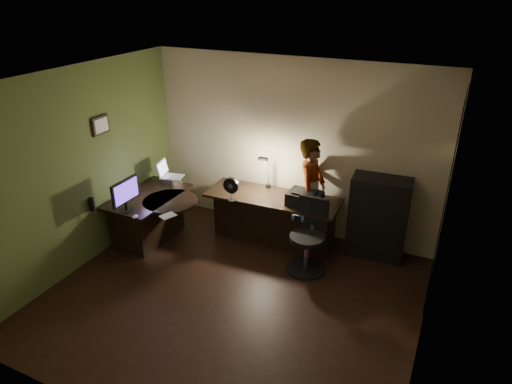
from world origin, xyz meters
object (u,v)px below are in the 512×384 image
at_px(cabinet, 378,218).
at_px(monitor, 125,200).
at_px(office_chair, 307,238).
at_px(desk_right, 272,219).
at_px(person, 311,193).
at_px(desk_left, 150,217).

height_order(cabinet, monitor, cabinet).
xyz_separation_m(cabinet, office_chair, (-0.77, -0.79, -0.10)).
bearing_deg(desk_right, office_chair, -37.06).
distance_m(cabinet, office_chair, 1.11).
relative_size(desk_right, office_chair, 1.98).
xyz_separation_m(desk_right, person, (0.52, 0.22, 0.45)).
bearing_deg(desk_left, cabinet, 18.78).
distance_m(desk_left, monitor, 0.74).
bearing_deg(office_chair, desk_left, -175.48).
height_order(desk_right, person, person).
xyz_separation_m(desk_left, monitor, (0.03, -0.51, 0.54)).
relative_size(cabinet, person, 0.73).
relative_size(desk_left, office_chair, 1.27).
relative_size(desk_right, cabinet, 1.65).
bearing_deg(desk_right, desk_left, -158.31).
bearing_deg(desk_right, person, 20.84).
distance_m(desk_left, cabinet, 3.37).
height_order(desk_left, cabinet, cabinet).
relative_size(monitor, office_chair, 0.51).
bearing_deg(desk_right, monitor, -145.02).
bearing_deg(monitor, cabinet, 26.66).
height_order(desk_left, desk_right, desk_right).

